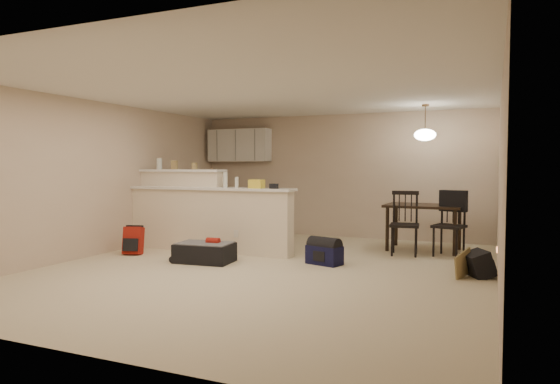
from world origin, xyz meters
The scene contains 21 objects.
room centered at (0.00, 0.00, 1.25)m, with size 7.00×7.02×2.50m.
breakfast_bar centered at (-1.76, 0.98, 0.61)m, with size 3.08×0.58×1.39m.
upper_cabinets centered at (-2.20, 3.32, 1.90)m, with size 1.40×0.34×0.70m, color white.
kitchen_counter centered at (-2.00, 3.19, 0.45)m, with size 1.80×0.60×0.90m, color white.
thermostat centered at (2.98, 1.55, 1.50)m, with size 0.02×0.12×0.12m, color beige.
jar centered at (-2.68, 1.12, 1.49)m, with size 0.10×0.10×0.20m, color silver.
cereal_box centered at (-2.35, 1.12, 1.47)m, with size 0.10×0.07×0.16m, color #9E8651.
small_box centered at (-1.92, 1.12, 1.45)m, with size 0.08×0.06×0.12m, color #9E8651.
bottle_a centered at (-1.18, 0.90, 1.22)m, with size 0.07×0.07×0.26m, color silver.
bottle_b centered at (-0.96, 0.90, 1.18)m, with size 0.06×0.06×0.18m, color silver.
bag_lump centered at (-0.60, 0.90, 1.16)m, with size 0.22×0.18×0.14m, color #9E8651.
pouch centered at (-0.29, 0.90, 1.13)m, with size 0.12×0.10×0.08m, color #9E8651.
dining_table centered at (1.83, 2.45, 0.69)m, with size 1.30×0.89×0.79m.
pendant_lamp centered at (1.83, 2.45, 1.99)m, with size 0.36×0.36×0.62m.
dining_chair_near centered at (1.61, 1.86, 0.52)m, with size 0.45×0.43×1.04m, color black, non-canonical shape.
dining_chair_far centered at (2.28, 2.01, 0.52)m, with size 0.45×0.43×1.04m, color black, non-canonical shape.
suitcase centered at (-1.06, 0.05, 0.14)m, with size 0.84×0.54×0.28m, color black.
red_backpack centered at (-2.49, 0.16, 0.22)m, with size 0.30×0.19×0.45m, color #A11B12.
navy_duffel centered at (0.65, 0.61, 0.14)m, with size 0.51×0.28×0.28m, color #101134.
black_daypack centered at (2.76, 0.61, 0.16)m, with size 0.37×0.26×0.33m, color black.
cardboard_sheet centered at (2.59, 0.49, 0.17)m, with size 0.44×0.02×0.34m, color #9E8651.
Camera 1 is at (2.94, -6.35, 1.45)m, focal length 32.00 mm.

